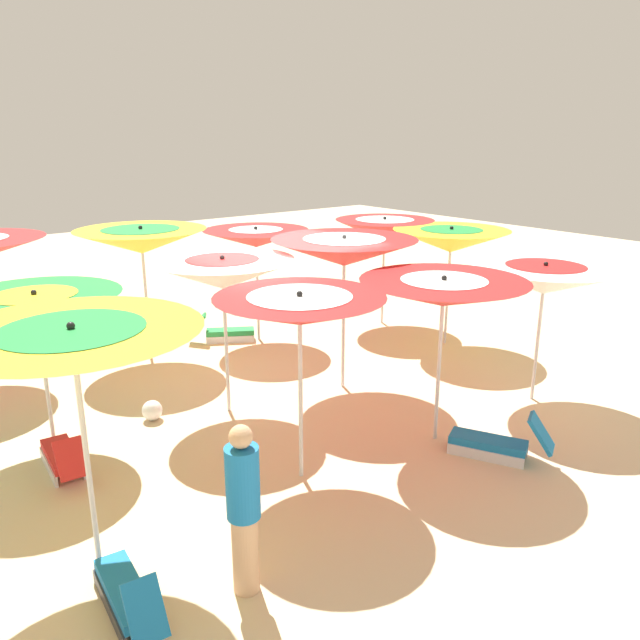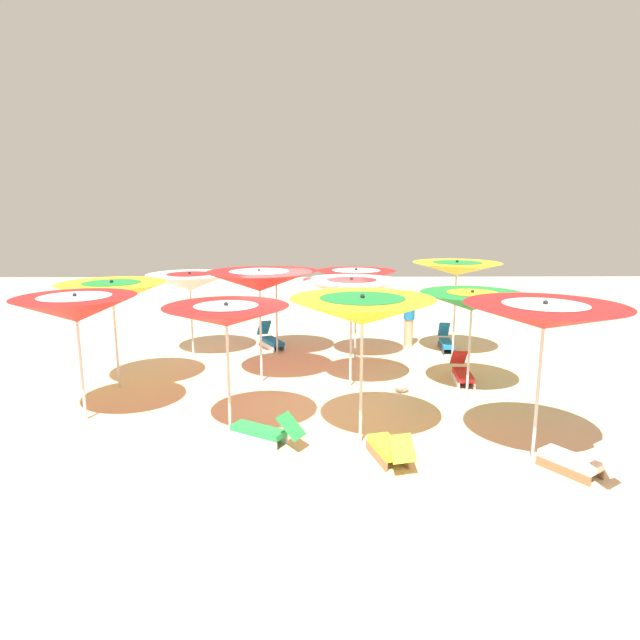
{
  "view_description": "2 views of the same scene",
  "coord_description": "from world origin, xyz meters",
  "px_view_note": "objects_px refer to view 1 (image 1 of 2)",
  "views": [
    {
      "loc": [
        7.63,
        -5.2,
        3.99
      ],
      "look_at": [
        0.02,
        0.89,
        1.04
      ],
      "focal_mm": 34.9,
      "sensor_mm": 36.0,
      "label": 1
    },
    {
      "loc": [
        -10.97,
        -0.15,
        3.74
      ],
      "look_at": [
        1.58,
        -0.31,
        1.15
      ],
      "focal_mm": 30.43,
      "sensor_mm": 36.0,
      "label": 2
    }
  ],
  "objects_px": {
    "beachgoer_0": "(244,507)",
    "beach_ball": "(152,410)",
    "beach_umbrella_0": "(384,230)",
    "beach_umbrella_2": "(141,241)",
    "lounger_5": "(63,457)",
    "beach_umbrella_4": "(451,240)",
    "beach_umbrella_11": "(73,346)",
    "beach_umbrella_1": "(256,238)",
    "beach_umbrella_5": "(344,252)",
    "lounger_4": "(225,331)",
    "beach_umbrella_7": "(36,309)",
    "lounger_3": "(497,442)",
    "lounger_2": "(116,343)",
    "beach_umbrella_10": "(300,310)",
    "beach_umbrella_9": "(443,293)",
    "beach_umbrella_8": "(544,279)",
    "beach_umbrella_6": "(223,274)",
    "lounger_0": "(128,595)"
  },
  "relations": [
    {
      "from": "beach_umbrella_7",
      "to": "lounger_3",
      "type": "xyz_separation_m",
      "value": [
        3.78,
        4.34,
        -1.7
      ]
    },
    {
      "from": "beach_umbrella_11",
      "to": "beachgoer_0",
      "type": "height_order",
      "value": "beach_umbrella_11"
    },
    {
      "from": "beach_umbrella_8",
      "to": "lounger_2",
      "type": "xyz_separation_m",
      "value": [
        -6.11,
        -4.27,
        -1.71
      ]
    },
    {
      "from": "beach_umbrella_4",
      "to": "beach_umbrella_6",
      "type": "distance_m",
      "value": 4.92
    },
    {
      "from": "beach_umbrella_7",
      "to": "beach_umbrella_5",
      "type": "bearing_deg",
      "value": 79.68
    },
    {
      "from": "beach_umbrella_9",
      "to": "beach_ball",
      "type": "bearing_deg",
      "value": -136.82
    },
    {
      "from": "beach_umbrella_1",
      "to": "beach_umbrella_4",
      "type": "bearing_deg",
      "value": 47.6
    },
    {
      "from": "beach_umbrella_2",
      "to": "beach_umbrella_10",
      "type": "xyz_separation_m",
      "value": [
        4.99,
        -0.29,
        -0.09
      ]
    },
    {
      "from": "beach_umbrella_0",
      "to": "beach_umbrella_2",
      "type": "relative_size",
      "value": 0.95
    },
    {
      "from": "beach_umbrella_11",
      "to": "beach_umbrella_1",
      "type": "bearing_deg",
      "value": 134.37
    },
    {
      "from": "beach_umbrella_11",
      "to": "beach_umbrella_5",
      "type": "bearing_deg",
      "value": 112.87
    },
    {
      "from": "beach_umbrella_6",
      "to": "beach_umbrella_5",
      "type": "bearing_deg",
      "value": 79.5
    },
    {
      "from": "beachgoer_0",
      "to": "lounger_3",
      "type": "bearing_deg",
      "value": -149.21
    },
    {
      "from": "beach_umbrella_0",
      "to": "beach_umbrella_1",
      "type": "bearing_deg",
      "value": -104.9
    },
    {
      "from": "beach_umbrella_5",
      "to": "beach_umbrella_7",
      "type": "relative_size",
      "value": 1.16
    },
    {
      "from": "beach_umbrella_2",
      "to": "beach_umbrella_6",
      "type": "height_order",
      "value": "beach_umbrella_2"
    },
    {
      "from": "beach_umbrella_10",
      "to": "lounger_0",
      "type": "height_order",
      "value": "beach_umbrella_10"
    },
    {
      "from": "beach_umbrella_7",
      "to": "lounger_2",
      "type": "height_order",
      "value": "beach_umbrella_7"
    },
    {
      "from": "lounger_0",
      "to": "beach_umbrella_7",
      "type": "bearing_deg",
      "value": -0.8
    },
    {
      "from": "beach_umbrella_5",
      "to": "lounger_4",
      "type": "height_order",
      "value": "beach_umbrella_5"
    },
    {
      "from": "beach_umbrella_8",
      "to": "beachgoer_0",
      "type": "distance_m",
      "value": 5.9
    },
    {
      "from": "beach_umbrella_4",
      "to": "lounger_3",
      "type": "bearing_deg",
      "value": -41.36
    },
    {
      "from": "beach_umbrella_9",
      "to": "beach_umbrella_11",
      "type": "distance_m",
      "value": 4.53
    },
    {
      "from": "beach_umbrella_5",
      "to": "lounger_4",
      "type": "bearing_deg",
      "value": -174.15
    },
    {
      "from": "beach_umbrella_8",
      "to": "lounger_3",
      "type": "relative_size",
      "value": 1.69
    },
    {
      "from": "lounger_3",
      "to": "lounger_4",
      "type": "bearing_deg",
      "value": -23.09
    },
    {
      "from": "beach_umbrella_2",
      "to": "beach_umbrella_1",
      "type": "bearing_deg",
      "value": 81.71
    },
    {
      "from": "lounger_2",
      "to": "lounger_3",
      "type": "height_order",
      "value": "lounger_3"
    },
    {
      "from": "beach_umbrella_1",
      "to": "lounger_3",
      "type": "xyz_separation_m",
      "value": [
        5.87,
        -0.24,
        -1.84
      ]
    },
    {
      "from": "beach_umbrella_7",
      "to": "beach_umbrella_11",
      "type": "height_order",
      "value": "beach_umbrella_11"
    },
    {
      "from": "beachgoer_0",
      "to": "beach_ball",
      "type": "relative_size",
      "value": 5.61
    },
    {
      "from": "beach_umbrella_10",
      "to": "lounger_2",
      "type": "bearing_deg",
      "value": -179.15
    },
    {
      "from": "beach_umbrella_7",
      "to": "beach_umbrella_9",
      "type": "height_order",
      "value": "beach_umbrella_9"
    },
    {
      "from": "beach_umbrella_1",
      "to": "beach_umbrella_6",
      "type": "xyz_separation_m",
      "value": [
        2.53,
        -2.19,
        0.05
      ]
    },
    {
      "from": "beach_umbrella_1",
      "to": "beach_umbrella_9",
      "type": "xyz_separation_m",
      "value": [
        5.05,
        -0.46,
        -0.0
      ]
    },
    {
      "from": "beach_umbrella_10",
      "to": "lounger_4",
      "type": "relative_size",
      "value": 1.8
    },
    {
      "from": "lounger_2",
      "to": "beach_umbrella_4",
      "type": "bearing_deg",
      "value": 41.91
    },
    {
      "from": "lounger_5",
      "to": "beach_ball",
      "type": "xyz_separation_m",
      "value": [
        -0.68,
        1.45,
        -0.06
      ]
    },
    {
      "from": "beach_umbrella_2",
      "to": "beach_umbrella_5",
      "type": "xyz_separation_m",
      "value": [
        3.2,
        1.9,
        0.05
      ]
    },
    {
      "from": "beach_umbrella_8",
      "to": "beach_umbrella_9",
      "type": "bearing_deg",
      "value": -91.6
    },
    {
      "from": "beach_umbrella_1",
      "to": "beach_umbrella_7",
      "type": "bearing_deg",
      "value": -65.43
    },
    {
      "from": "beach_umbrella_5",
      "to": "beach_ball",
      "type": "xyz_separation_m",
      "value": [
        -0.77,
        -2.96,
        -2.09
      ]
    },
    {
      "from": "beach_umbrella_0",
      "to": "beach_umbrella_11",
      "type": "distance_m",
      "value": 8.76
    },
    {
      "from": "beach_umbrella_8",
      "to": "lounger_3",
      "type": "xyz_separation_m",
      "value": [
        0.76,
        -1.97,
        -1.7
      ]
    },
    {
      "from": "lounger_4",
      "to": "beach_ball",
      "type": "bearing_deg",
      "value": -105.96
    },
    {
      "from": "beach_umbrella_0",
      "to": "beach_umbrella_10",
      "type": "xyz_separation_m",
      "value": [
        3.95,
        -5.18,
        0.05
      ]
    },
    {
      "from": "beach_umbrella_7",
      "to": "beach_umbrella_8",
      "type": "relative_size",
      "value": 0.99
    },
    {
      "from": "beach_umbrella_1",
      "to": "lounger_4",
      "type": "bearing_deg",
      "value": -118.75
    },
    {
      "from": "lounger_2",
      "to": "beach_ball",
      "type": "xyz_separation_m",
      "value": [
        3.11,
        -0.68,
        -0.05
      ]
    },
    {
      "from": "lounger_5",
      "to": "beach_umbrella_4",
      "type": "bearing_deg",
      "value": -82.86
    }
  ]
}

